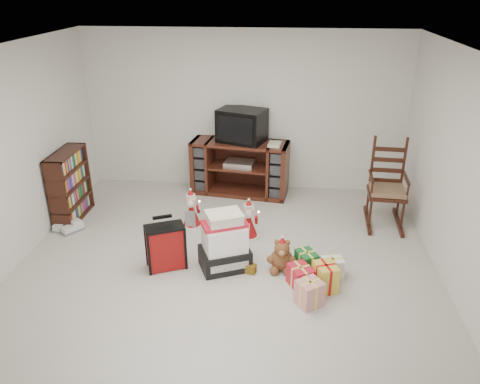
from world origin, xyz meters
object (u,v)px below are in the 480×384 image
(teddy_bear, at_px, (282,257))
(crt_television, at_px, (242,125))
(gift_pile, at_px, (225,245))
(red_suitcase, at_px, (166,247))
(rocking_chair, at_px, (385,193))
(gift_cluster, at_px, (311,275))
(santa_figurine, at_px, (249,223))
(bookshelf, at_px, (70,187))
(mrs_claus_figurine, at_px, (191,213))
(tv_stand, at_px, (240,168))
(sneaker_pair, at_px, (67,227))

(teddy_bear, xyz_separation_m, crt_television, (-0.67, 2.18, 0.93))
(gift_pile, bearing_deg, red_suitcase, 162.43)
(rocking_chair, xyz_separation_m, gift_cluster, (-1.07, -1.64, -0.30))
(red_suitcase, height_order, santa_figurine, red_suitcase)
(bookshelf, distance_m, teddy_bear, 3.19)
(gift_pile, xyz_separation_m, mrs_claus_figurine, (-0.58, 0.96, -0.09))
(tv_stand, bearing_deg, teddy_bear, -64.33)
(rocking_chair, bearing_deg, tv_stand, 163.41)
(tv_stand, xyz_separation_m, bookshelf, (-2.29, -1.10, 0.05))
(tv_stand, distance_m, mrs_claus_figurine, 1.34)
(rocking_chair, relative_size, santa_figurine, 2.23)
(santa_figurine, distance_m, crt_television, 1.73)
(tv_stand, height_order, crt_television, crt_television)
(rocking_chair, height_order, crt_television, crt_television)
(teddy_bear, bearing_deg, mrs_claus_figurine, 143.01)
(gift_pile, distance_m, sneaker_pair, 2.38)
(mrs_claus_figurine, bearing_deg, bookshelf, 176.40)
(sneaker_pair, bearing_deg, mrs_claus_figurine, 30.81)
(gift_pile, height_order, crt_television, crt_television)
(santa_figurine, bearing_deg, tv_stand, 100.10)
(bookshelf, xyz_separation_m, crt_television, (2.32, 1.13, 0.63))
(sneaker_pair, bearing_deg, santa_figurine, 22.69)
(gift_cluster, relative_size, crt_television, 1.00)
(bookshelf, relative_size, gift_cluster, 1.24)
(rocking_chair, bearing_deg, santa_figurine, -156.89)
(sneaker_pair, xyz_separation_m, crt_television, (2.26, 1.50, 1.05))
(santa_figurine, xyz_separation_m, gift_cluster, (0.78, -0.98, -0.09))
(rocking_chair, xyz_separation_m, mrs_claus_figurine, (-2.66, -0.43, -0.21))
(sneaker_pair, relative_size, crt_television, 0.52)
(rocking_chair, relative_size, mrs_claus_figurine, 2.21)
(tv_stand, xyz_separation_m, red_suitcase, (-0.66, -2.23, -0.15))
(sneaker_pair, bearing_deg, gift_cluster, 5.70)
(gift_cluster, bearing_deg, bookshelf, 158.43)
(teddy_bear, height_order, crt_television, crt_television)
(gift_pile, distance_m, red_suitcase, 0.69)
(rocking_chair, bearing_deg, gift_pile, -142.65)
(tv_stand, distance_m, gift_cluster, 2.64)
(gift_cluster, bearing_deg, rocking_chair, 56.84)
(rocking_chair, relative_size, gift_pile, 1.76)
(tv_stand, distance_m, rocking_chair, 2.25)
(crt_television, bearing_deg, santa_figurine, -61.67)
(mrs_claus_figurine, bearing_deg, teddy_bear, -36.99)
(gift_pile, bearing_deg, tv_stand, 67.59)
(teddy_bear, xyz_separation_m, sneaker_pair, (-2.93, 0.68, -0.12))
(tv_stand, relative_size, rocking_chair, 1.24)
(sneaker_pair, relative_size, gift_cluster, 0.52)
(bookshelf, distance_m, crt_television, 2.66)
(crt_television, bearing_deg, gift_cluster, -48.03)
(gift_pile, bearing_deg, sneaker_pair, 139.78)
(tv_stand, relative_size, santa_figurine, 2.78)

